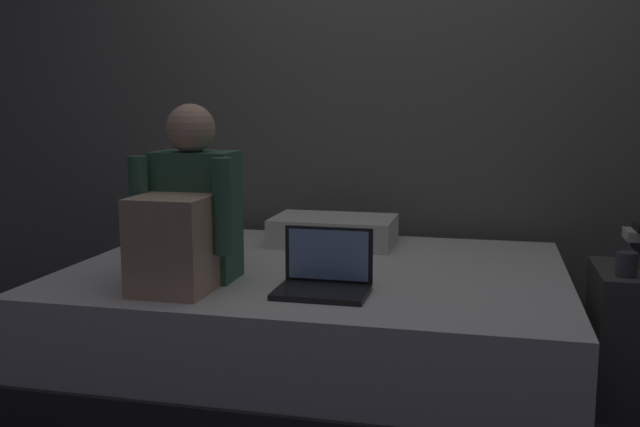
% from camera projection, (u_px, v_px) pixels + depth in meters
% --- Properties ---
extents(ground_plane, '(8.00, 8.00, 0.00)m').
position_uv_depth(ground_plane, '(351.00, 422.00, 2.65)').
color(ground_plane, '#2D2D33').
extents(wall_back, '(5.60, 0.10, 2.70)m').
position_uv_depth(wall_back, '(398.00, 65.00, 3.59)').
color(wall_back, slate).
rests_on(wall_back, ground_plane).
extents(bed, '(2.00, 1.50, 0.51)m').
position_uv_depth(bed, '(318.00, 327.00, 2.95)').
color(bed, '#332D2B').
rests_on(bed, ground_plane).
extents(person_sitting, '(0.39, 0.44, 0.66)m').
position_uv_depth(person_sitting, '(186.00, 216.00, 2.59)').
color(person_sitting, '#38664C').
rests_on(person_sitting, bed).
extents(laptop, '(0.32, 0.23, 0.22)m').
position_uv_depth(laptop, '(324.00, 277.00, 2.51)').
color(laptop, black).
rests_on(laptop, bed).
extents(pillow, '(0.56, 0.36, 0.13)m').
position_uv_depth(pillow, '(334.00, 231.00, 3.33)').
color(pillow, silver).
rests_on(pillow, bed).
extents(mug, '(0.08, 0.08, 0.09)m').
position_uv_depth(mug, '(627.00, 264.00, 2.63)').
color(mug, '#3D3D42').
rests_on(mug, nightstand).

